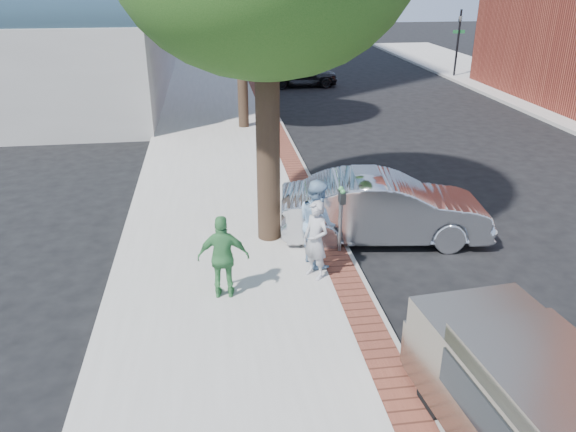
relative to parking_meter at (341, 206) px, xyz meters
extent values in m
plane|color=black|center=(-0.85, -0.98, -1.21)|extent=(120.00, 120.00, 0.00)
cube|color=#9E9991|center=(-2.35, 7.02, -1.13)|extent=(5.00, 60.00, 0.15)
cube|color=brown|center=(-0.15, 7.02, -1.05)|extent=(0.60, 60.00, 0.01)
cube|color=gray|center=(0.20, 7.02, -1.13)|extent=(0.10, 60.00, 0.15)
cylinder|color=black|center=(0.05, 21.02, 0.69)|extent=(0.12, 0.12, 3.80)
imported|color=black|center=(0.05, 21.02, 1.79)|extent=(0.18, 0.15, 0.90)
cube|color=#1E7238|center=(0.05, 21.02, 1.39)|extent=(0.70, 0.03, 0.18)
cylinder|color=black|center=(11.65, 21.02, 0.69)|extent=(0.12, 0.12, 3.80)
imported|color=black|center=(11.65, 21.02, 1.79)|extent=(0.18, 0.15, 0.90)
cube|color=#1E7238|center=(11.65, 21.02, 1.39)|extent=(0.70, 0.03, 0.18)
cylinder|color=black|center=(-1.45, 0.92, 1.14)|extent=(0.52, 0.52, 4.40)
cylinder|color=black|center=(-1.35, 11.02, 0.87)|extent=(0.40, 0.40, 3.85)
cylinder|color=gray|center=(0.00, 0.00, -0.48)|extent=(0.07, 0.07, 1.15)
cube|color=#2D3030|center=(0.00, -0.09, 0.21)|extent=(0.12, 0.14, 0.24)
cube|color=#2D3030|center=(0.00, 0.09, 0.21)|extent=(0.12, 0.14, 0.24)
sphere|color=#3F8C4C|center=(0.00, -0.09, 0.36)|extent=(0.11, 0.11, 0.11)
sphere|color=#3F8C4C|center=(0.00, 0.09, 0.36)|extent=(0.11, 0.11, 0.11)
imported|color=#9E9EA3|center=(-0.74, -1.03, -0.25)|extent=(0.66, 0.70, 1.61)
imported|color=#7DA1C2|center=(-0.60, -0.42, -0.14)|extent=(0.89, 1.03, 1.83)
imported|color=#3E8A49|center=(-2.55, -1.51, -0.24)|extent=(0.99, 0.48, 1.63)
imported|color=silver|center=(1.20, 0.74, -0.42)|extent=(4.92, 2.24, 1.56)
imported|color=black|center=(2.27, 19.67, -0.52)|extent=(4.07, 1.69, 1.38)
cube|color=gray|center=(1.08, -6.22, -0.30)|extent=(2.12, 4.49, 1.22)
cube|color=gray|center=(0.91, -4.33, -0.55)|extent=(1.74, 0.97, 0.72)
cylinder|color=black|center=(0.21, -4.89, -0.92)|extent=(0.25, 0.60, 0.58)
cylinder|color=black|center=(1.69, -4.75, -0.92)|extent=(0.25, 0.60, 0.58)
cube|color=black|center=(0.20, -6.12, -0.03)|extent=(0.19, 1.80, 0.50)
cube|color=black|center=(0.87, -3.92, -0.25)|extent=(1.44, 0.15, 0.36)
camera|label=1|loc=(-2.65, -10.72, 4.59)|focal=35.00mm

